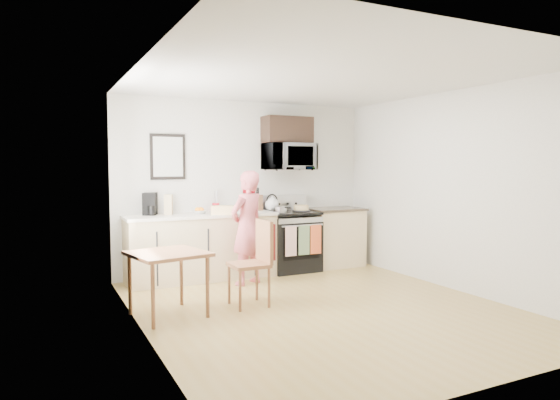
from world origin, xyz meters
name	(u,v)px	position (x,y,z in m)	size (l,w,h in m)	color
floor	(322,308)	(0.00, 0.00, 0.00)	(4.60, 4.60, 0.00)	olive
back_wall	(246,187)	(0.00, 2.30, 1.30)	(4.00, 0.04, 2.60)	beige
front_wall	(491,212)	(0.00, -2.30, 1.30)	(4.00, 0.04, 2.60)	beige
left_wall	(142,200)	(-2.00, 0.00, 1.30)	(0.04, 4.60, 2.60)	beige
right_wall	(455,191)	(2.00, 0.00, 1.30)	(0.04, 4.60, 2.60)	beige
ceiling	(324,78)	(0.00, 0.00, 2.60)	(4.00, 4.60, 0.04)	silver
window	(131,173)	(-1.96, 0.80, 1.55)	(0.06, 1.40, 1.50)	silver
cabinet_left	(202,248)	(-0.80, 2.00, 0.45)	(2.10, 0.60, 0.90)	#D1B686
countertop_left	(201,215)	(-0.80, 2.00, 0.92)	(2.14, 0.64, 0.04)	silver
cabinet_right	(334,238)	(1.43, 2.00, 0.45)	(0.84, 0.60, 0.90)	#D1B686
countertop_right	(335,209)	(1.43, 2.00, 0.92)	(0.88, 0.64, 0.04)	black
range	(291,242)	(0.63, 1.98, 0.44)	(0.76, 0.70, 1.16)	black
microwave	(288,157)	(0.63, 2.08, 1.76)	(0.76, 0.51, 0.42)	#A5A5AA
upper_cabinet	(287,130)	(0.63, 2.12, 2.18)	(0.76, 0.35, 0.40)	black
wall_art	(168,157)	(-1.20, 2.28, 1.75)	(0.50, 0.04, 0.65)	black
wall_trivet	(249,187)	(0.05, 2.28, 1.30)	(0.20, 0.02, 0.20)	red
person	(247,228)	(-0.33, 1.45, 0.78)	(0.57, 0.37, 1.56)	#B8323F
dining_table	(168,259)	(-1.65, 0.48, 0.62)	(0.77, 0.77, 0.70)	brown
chair	(260,250)	(-0.58, 0.46, 0.64)	(0.47, 0.42, 0.99)	brown
knife_block	(257,203)	(0.13, 2.17, 1.06)	(0.11, 0.15, 0.24)	brown
utensil_crock	(216,203)	(-0.51, 2.22, 1.07)	(0.10, 0.10, 0.31)	red
fruit_bowl	(200,211)	(-0.81, 2.05, 0.98)	(0.27, 0.27, 0.10)	silver
milk_carton	(168,204)	(-1.24, 2.13, 1.08)	(0.11, 0.11, 0.28)	tan
coffee_maker	(150,204)	(-1.48, 2.18, 1.09)	(0.24, 0.29, 0.31)	black
bread_bag	(224,210)	(-0.54, 1.78, 1.00)	(0.34, 0.16, 0.12)	tan
cake	(301,208)	(0.76, 1.90, 0.97)	(0.28, 0.28, 0.09)	black
kettle	(272,204)	(0.35, 2.09, 1.04)	(0.21, 0.21, 0.27)	silver
pot	(281,209)	(0.39, 1.86, 0.97)	(0.18, 0.30, 0.09)	#A5A5AA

